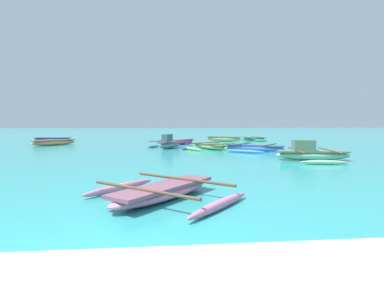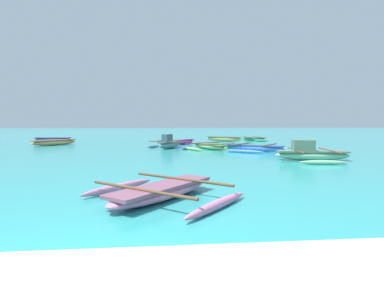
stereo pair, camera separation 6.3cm
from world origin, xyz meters
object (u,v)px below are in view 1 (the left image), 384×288
object	(u,v)px
moored_boat_4	(53,139)
moored_boat_8	(254,148)
moored_boat_0	(254,139)
moored_boat_2	(224,139)
moored_boat_9	(184,142)
moored_boat_1	(169,144)
moored_boat_6	(210,146)
moored_boat_7	(54,142)
moored_boat_3	(164,191)
moored_boat_5	(311,153)

from	to	relation	value
moored_boat_4	moored_boat_8	xyz separation A→B (m)	(16.71, -11.61, -0.03)
moored_boat_4	moored_boat_0	bearing A→B (deg)	3.10
moored_boat_2	moored_boat_4	size ratio (longest dim) A/B	0.92
moored_boat_0	moored_boat_9	world-z (taller)	moored_boat_9
moored_boat_1	moored_boat_2	size ratio (longest dim) A/B	0.98
moored_boat_2	moored_boat_6	xyz separation A→B (m)	(-2.77, -8.88, -0.07)
moored_boat_1	moored_boat_4	bearing A→B (deg)	87.10
moored_boat_2	moored_boat_7	xyz separation A→B (m)	(-14.91, -4.00, -0.02)
moored_boat_8	moored_boat_7	bearing A→B (deg)	-165.35
moored_boat_1	moored_boat_7	distance (m)	10.19
moored_boat_2	moored_boat_8	world-z (taller)	moored_boat_2
moored_boat_4	moored_boat_6	bearing A→B (deg)	-32.99
moored_boat_0	moored_boat_2	world-z (taller)	moored_boat_2
moored_boat_4	moored_boat_7	bearing A→B (deg)	-67.12
moored_boat_0	moored_boat_8	size ratio (longest dim) A/B	1.04
moored_boat_8	moored_boat_6	bearing A→B (deg)	-173.40
moored_boat_1	moored_boat_7	bearing A→B (deg)	102.68
moored_boat_1	moored_boat_2	distance (m)	9.79
moored_boat_1	moored_boat_3	xyz separation A→B (m)	(-0.39, -14.34, -0.16)
moored_boat_2	moored_boat_6	size ratio (longest dim) A/B	0.87
moored_boat_2	moored_boat_3	bearing A→B (deg)	-69.57
moored_boat_0	moored_boat_6	world-z (taller)	moored_boat_6
moored_boat_4	moored_boat_8	bearing A→B (deg)	-32.46
moored_boat_5	moored_boat_9	world-z (taller)	moored_boat_5
moored_boat_2	moored_boat_8	bearing A→B (deg)	-55.24
moored_boat_2	moored_boat_6	distance (m)	9.30
moored_boat_2	moored_boat_4	xyz separation A→B (m)	(-16.81, 1.07, -0.03)
moored_boat_0	moored_boat_1	size ratio (longest dim) A/B	1.29
moored_boat_5	moored_boat_6	size ratio (longest dim) A/B	0.93
moored_boat_8	moored_boat_9	size ratio (longest dim) A/B	1.94
moored_boat_1	moored_boat_9	world-z (taller)	moored_boat_1
moored_boat_2	moored_boat_9	size ratio (longest dim) A/B	1.59
moored_boat_7	moored_boat_9	world-z (taller)	moored_boat_7
moored_boat_1	moored_boat_8	size ratio (longest dim) A/B	0.80
moored_boat_1	moored_boat_5	world-z (taller)	moored_boat_1
moored_boat_0	moored_boat_5	world-z (taller)	moored_boat_5
moored_boat_0	moored_boat_4	xyz separation A→B (m)	(-20.32, -0.27, 0.06)
moored_boat_3	moored_boat_6	world-z (taller)	moored_boat_6
moored_boat_1	moored_boat_4	distance (m)	14.48
moored_boat_1	moored_boat_5	distance (m)	10.07
moored_boat_4	moored_boat_7	distance (m)	5.41
moored_boat_0	moored_boat_8	world-z (taller)	moored_boat_8
moored_boat_5	moored_boat_7	distance (m)	19.79
moored_boat_9	moored_boat_1	bearing A→B (deg)	-154.20
moored_boat_2	moored_boat_3	distance (m)	23.17
moored_boat_9	moored_boat_5	bearing A→B (deg)	-112.31
moored_boat_2	moored_boat_9	xyz separation A→B (m)	(-4.23, -3.80, -0.04)
moored_boat_4	moored_boat_8	world-z (taller)	moored_boat_8
moored_boat_3	moored_boat_5	distance (m)	9.85
moored_boat_6	moored_boat_7	bearing A→B (deg)	-138.72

